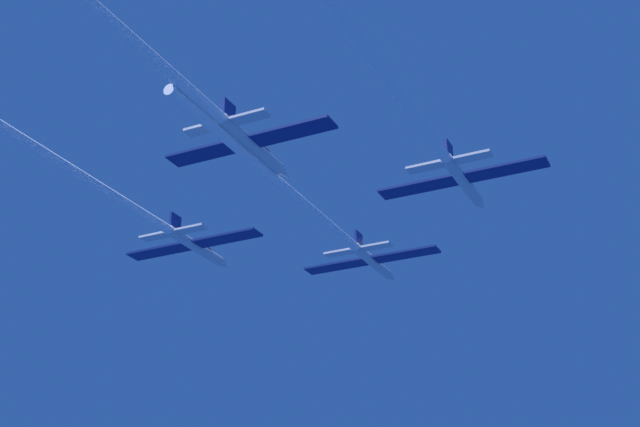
% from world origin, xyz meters
% --- Properties ---
extents(jet_lead, '(15.62, 45.94, 2.59)m').
position_xyz_m(jet_lead, '(-0.59, -12.90, 0.09)').
color(jet_lead, silver).
extents(jet_left_wing, '(15.62, 48.66, 2.59)m').
position_xyz_m(jet_left_wing, '(-14.99, -27.69, -0.49)').
color(jet_left_wing, silver).
extents(jet_right_wing, '(15.62, 45.59, 2.59)m').
position_xyz_m(jet_right_wing, '(14.30, -27.04, 0.44)').
color(jet_right_wing, silver).
extents(jet_slot, '(15.62, 46.32, 2.59)m').
position_xyz_m(jet_slot, '(0.12, -41.10, 0.73)').
color(jet_slot, silver).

